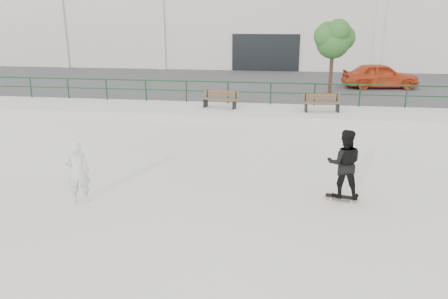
% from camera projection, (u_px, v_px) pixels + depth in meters
% --- Properties ---
extents(ground, '(120.00, 120.00, 0.00)m').
position_uv_depth(ground, '(207.00, 210.00, 10.42)').
color(ground, '#B2AEA3').
rests_on(ground, ground).
extents(ledge, '(30.00, 3.00, 0.50)m').
position_uv_depth(ledge, '(246.00, 115.00, 19.34)').
color(ledge, beige).
rests_on(ledge, ground).
extents(parking_strip, '(60.00, 14.00, 0.50)m').
position_uv_depth(parking_strip, '(259.00, 86.00, 27.38)').
color(parking_strip, '#3D3D3D').
rests_on(parking_strip, ground).
extents(railing, '(28.00, 0.06, 1.03)m').
position_uv_depth(railing, '(249.00, 88.00, 20.28)').
color(railing, '#153A1E').
rests_on(railing, ledge).
extents(commercial_building, '(44.20, 16.33, 8.00)m').
position_uv_depth(commercial_building, '(271.00, 15.00, 39.36)').
color(commercial_building, silver).
rests_on(commercial_building, ground).
extents(bench_left, '(1.69, 0.74, 0.75)m').
position_uv_depth(bench_left, '(220.00, 99.00, 19.51)').
color(bench_left, brown).
rests_on(bench_left, ledge).
extents(bench_right, '(1.68, 0.69, 0.75)m').
position_uv_depth(bench_right, '(322.00, 103.00, 18.71)').
color(bench_right, brown).
rests_on(bench_right, ledge).
extents(tree, '(2.16, 1.92, 3.83)m').
position_uv_depth(tree, '(334.00, 38.00, 22.31)').
color(tree, '#432B21').
rests_on(tree, parking_strip).
extents(red_car, '(4.36, 2.26, 1.42)m').
position_uv_depth(red_car, '(380.00, 76.00, 24.80)').
color(red_car, '#BC3917').
rests_on(red_car, parking_strip).
extents(skateboard, '(0.80, 0.34, 0.09)m').
position_uv_depth(skateboard, '(341.00, 197.00, 10.96)').
color(skateboard, black).
rests_on(skateboard, ground).
extents(standing_skater, '(0.87, 0.70, 1.73)m').
position_uv_depth(standing_skater, '(344.00, 164.00, 10.70)').
color(standing_skater, black).
rests_on(standing_skater, skateboard).
extents(seated_skater, '(0.67, 0.57, 1.57)m').
position_uv_depth(seated_skater, '(78.00, 172.00, 10.64)').
color(seated_skater, silver).
rests_on(seated_skater, ground).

